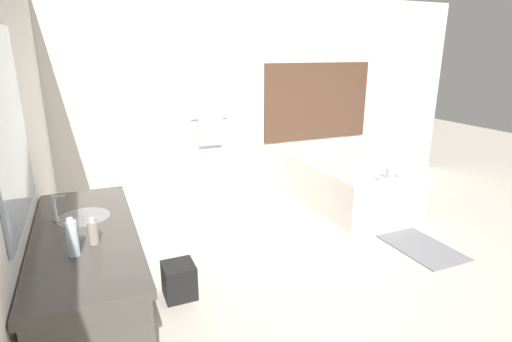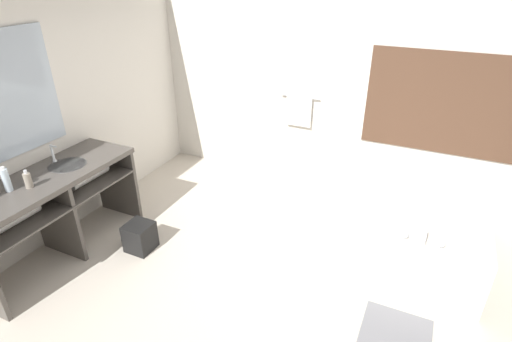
# 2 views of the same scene
# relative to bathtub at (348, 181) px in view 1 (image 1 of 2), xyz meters

# --- Properties ---
(ground_plane) EXTENTS (16.00, 16.00, 0.00)m
(ground_plane) POSITION_rel_bathtub_xyz_m (-1.35, -1.34, -0.31)
(ground_plane) COLOR beige
(ground_plane) RESTS_ON ground
(wall_back_with_blinds) EXTENTS (7.40, 0.13, 2.70)m
(wall_back_with_blinds) POSITION_rel_bathtub_xyz_m (-1.30, 0.89, 1.03)
(wall_back_with_blinds) COLOR silver
(wall_back_with_blinds) RESTS_ON ground_plane
(wall_left_with_mirror) EXTENTS (0.08, 7.40, 2.70)m
(wall_left_with_mirror) POSITION_rel_bathtub_xyz_m (-3.57, -1.34, 1.04)
(wall_left_with_mirror) COLOR silver
(wall_left_with_mirror) RESTS_ON ground_plane
(vanity_counter) EXTENTS (0.62, 1.69, 0.88)m
(vanity_counter) POSITION_rel_bathtub_xyz_m (-3.22, -1.59, 0.34)
(vanity_counter) COLOR #4C4742
(vanity_counter) RESTS_ON ground_plane
(sink_faucet) EXTENTS (0.09, 0.04, 0.18)m
(sink_faucet) POSITION_rel_bathtub_xyz_m (-3.39, -1.37, 0.65)
(sink_faucet) COLOR silver
(sink_faucet) RESTS_ON vanity_counter
(bathtub) EXTENTS (1.09, 1.70, 0.69)m
(bathtub) POSITION_rel_bathtub_xyz_m (0.00, 0.00, 0.00)
(bathtub) COLOR silver
(bathtub) RESTS_ON ground_plane
(water_bottle_1) EXTENTS (0.06, 0.06, 0.23)m
(water_bottle_1) POSITION_rel_bathtub_xyz_m (-3.28, -1.94, 0.67)
(water_bottle_1) COLOR silver
(water_bottle_1) RESTS_ON vanity_counter
(soap_dispenser) EXTENTS (0.06, 0.06, 0.17)m
(soap_dispenser) POSITION_rel_bathtub_xyz_m (-3.17, -1.82, 0.64)
(soap_dispenser) COLOR gray
(soap_dispenser) RESTS_ON vanity_counter
(waste_bin) EXTENTS (0.26, 0.26, 0.29)m
(waste_bin) POSITION_rel_bathtub_xyz_m (-2.57, -1.25, -0.17)
(waste_bin) COLOR black
(waste_bin) RESTS_ON ground_plane
(bath_mat) EXTENTS (0.53, 0.81, 0.02)m
(bath_mat) POSITION_rel_bathtub_xyz_m (-0.05, -1.41, -0.31)
(bath_mat) COLOR slate
(bath_mat) RESTS_ON ground_plane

